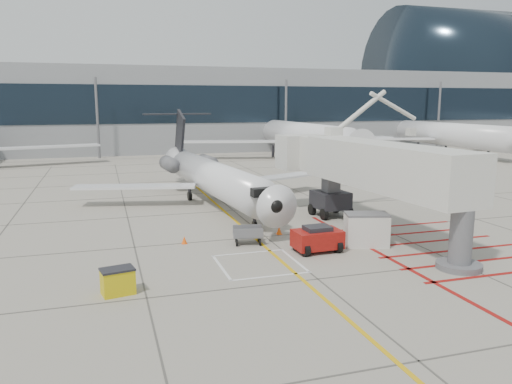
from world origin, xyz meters
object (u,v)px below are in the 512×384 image
object	(u,v)px
regional_jet	(222,163)
jet_bridge	(383,175)
spill_bin	(118,281)
pushback_tug	(317,238)

from	to	relation	value
regional_jet	jet_bridge	size ratio (longest dim) A/B	1.45
regional_jet	spill_bin	bearing A→B (deg)	-123.42
jet_bridge	pushback_tug	xyz separation A→B (m)	(-5.07, -1.76, -3.12)
jet_bridge	regional_jet	bearing A→B (deg)	121.15
regional_jet	jet_bridge	distance (m)	13.00
regional_jet	spill_bin	world-z (taller)	regional_jet
regional_jet	jet_bridge	world-z (taller)	jet_bridge
regional_jet	pushback_tug	bearing A→B (deg)	-83.36
jet_bridge	pushback_tug	bearing A→B (deg)	-165.60
regional_jet	spill_bin	xyz separation A→B (m)	(-8.41, -15.60, -3.12)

